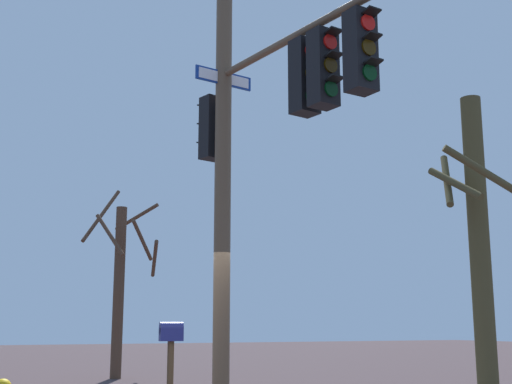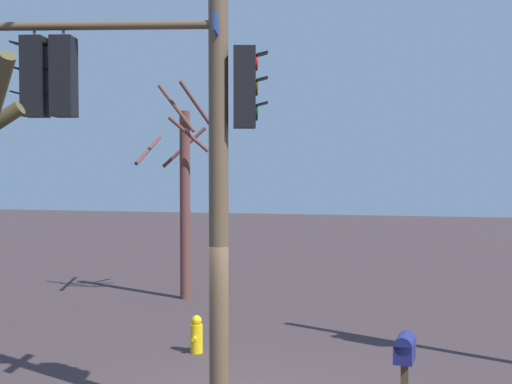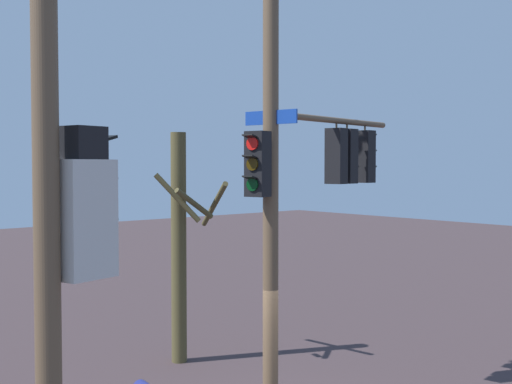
{
  "view_description": "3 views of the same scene",
  "coord_description": "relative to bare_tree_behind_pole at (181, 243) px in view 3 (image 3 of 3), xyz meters",
  "views": [
    {
      "loc": [
        3.67,
        10.33,
        1.35
      ],
      "look_at": [
        -0.9,
        0.51,
        3.47
      ],
      "focal_mm": 47.69,
      "sensor_mm": 36.0,
      "label": 1
    },
    {
      "loc": [
        -9.3,
        -2.38,
        3.61
      ],
      "look_at": [
        -0.12,
        -0.29,
        3.24
      ],
      "focal_mm": 46.89,
      "sensor_mm": 36.0,
      "label": 2
    },
    {
      "loc": [
        7.86,
        -7.39,
        4.66
      ],
      "look_at": [
        -0.81,
        0.13,
        4.18
      ],
      "focal_mm": 45.81,
      "sensor_mm": 36.0,
      "label": 3
    }
  ],
  "objects": [
    {
      "name": "secondary_pole_assembly",
      "position": [
        7.88,
        -6.47,
        1.1
      ],
      "size": [
        0.48,
        0.75,
        7.04
      ],
      "rotation": [
        0.0,
        0.0,
        1.83
      ],
      "color": "brown",
      "rests_on": "ground"
    },
    {
      "name": "main_signal_pole_assembly",
      "position": [
        4.14,
        -0.36,
        2.32
      ],
      "size": [
        3.3,
        4.72,
        9.86
      ],
      "rotation": [
        0.0,
        0.0,
        1.75
      ],
      "color": "brown",
      "rests_on": "ground"
    },
    {
      "name": "bare_tree_behind_pole",
      "position": [
        0.0,
        0.0,
        0.0
      ],
      "size": [
        1.75,
        1.95,
        5.42
      ],
      "color": "#4A4327",
      "rests_on": "ground"
    }
  ]
}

